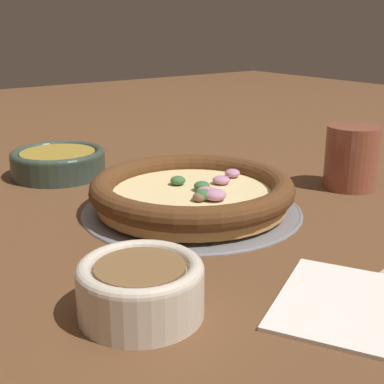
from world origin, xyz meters
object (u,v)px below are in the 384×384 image
Objects in this scene: bowl_far at (141,286)px; fork at (369,291)px; drinking_cup at (351,157)px; bowl_near at (58,161)px; napkin at (345,302)px; pizza_tray at (192,208)px; pizza at (192,191)px.

bowl_far is 0.59× the size of fork.
bowl_near is at bearing 135.39° from drinking_cup.
bowl_far is 0.19m from napkin.
pizza_tray is 1.57× the size of fork.
pizza_tray is at bearing 121.47° from pizza.
pizza is 0.29m from napkin.
fork is (0.08, -0.56, -0.02)m from bowl_near.
bowl_near is 0.56m from napkin.
pizza_tray is at bearing -74.56° from bowl_near.
pizza is 1.47× the size of napkin.
drinking_cup reaches higher than fork.
fork is at bearing -82.21° from bowl_near.
bowl_far is 0.60× the size of napkin.
pizza is 1.79× the size of bowl_near.
bowl_near is 1.60× the size of drinking_cup.
drinking_cup is (0.46, 0.13, 0.02)m from bowl_far.
drinking_cup is at bearing -12.55° from pizza.
drinking_cup is 0.52× the size of napkin.
bowl_far is (-0.12, -0.46, 0.00)m from bowl_near.
bowl_near reaches higher than fork.
pizza_tray is 1.94× the size of bowl_near.
bowl_far reaches higher than fork.
fork is (0.00, -0.29, -0.00)m from pizza_tray.
napkin is (0.04, -0.56, -0.02)m from bowl_near.
pizza_tray is at bearing 81.02° from fork.
fork is (0.00, -0.29, -0.03)m from pizza.
pizza is at bearing -74.54° from bowl_near.
napkin is 0.98× the size of fork.
bowl_far is at bearing -136.05° from pizza.
bowl_far is (-0.20, -0.19, 0.02)m from pizza_tray.
pizza reaches higher than napkin.
napkin is 0.04m from fork.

